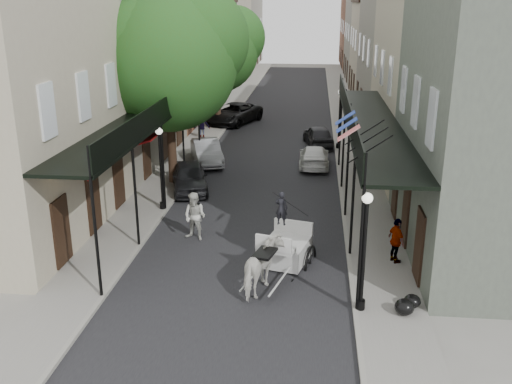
% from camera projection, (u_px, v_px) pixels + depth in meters
% --- Properties ---
extents(ground, '(140.00, 140.00, 0.00)m').
position_uv_depth(ground, '(235.00, 276.00, 19.59)').
color(ground, gray).
rests_on(ground, ground).
extents(road, '(8.00, 90.00, 0.01)m').
position_uv_depth(road, '(276.00, 141.00, 38.44)').
color(road, black).
rests_on(road, ground).
extents(sidewalk_left, '(2.20, 90.00, 0.12)m').
position_uv_depth(sidewalk_left, '(203.00, 138.00, 38.91)').
color(sidewalk_left, gray).
rests_on(sidewalk_left, ground).
extents(sidewalk_right, '(2.20, 90.00, 0.12)m').
position_uv_depth(sidewalk_right, '(351.00, 142.00, 37.94)').
color(sidewalk_right, gray).
rests_on(sidewalk_right, ground).
extents(building_row_left, '(5.00, 80.00, 10.50)m').
position_uv_depth(building_row_left, '(181.00, 48.00, 47.04)').
color(building_row_left, '#AAA288').
rests_on(building_row_left, ground).
extents(building_row_right, '(5.00, 80.00, 10.50)m').
position_uv_depth(building_row_right, '(393.00, 50.00, 45.37)').
color(building_row_right, gray).
rests_on(building_row_right, ground).
extents(gallery_left, '(2.20, 18.05, 4.88)m').
position_uv_depth(gallery_left, '(149.00, 117.00, 25.34)').
color(gallery_left, black).
rests_on(gallery_left, sidewalk_left).
extents(gallery_right, '(2.20, 18.05, 4.88)m').
position_uv_depth(gallery_right, '(367.00, 122.00, 24.41)').
color(gallery_right, black).
rests_on(gallery_right, sidewalk_right).
extents(tree_near, '(7.31, 6.80, 9.63)m').
position_uv_depth(tree_near, '(177.00, 55.00, 27.53)').
color(tree_near, '#382619').
rests_on(tree_near, sidewalk_left).
extents(tree_far, '(6.45, 6.00, 8.61)m').
position_uv_depth(tree_far, '(222.00, 47.00, 40.94)').
color(tree_far, '#382619').
rests_on(tree_far, sidewalk_left).
extents(lamppost_right_near, '(0.32, 0.32, 3.71)m').
position_uv_depth(lamppost_right_near, '(364.00, 250.00, 16.65)').
color(lamppost_right_near, black).
rests_on(lamppost_right_near, sidewalk_right).
extents(lamppost_left, '(0.32, 0.32, 3.71)m').
position_uv_depth(lamppost_left, '(161.00, 167.00, 24.99)').
color(lamppost_left, black).
rests_on(lamppost_left, sidewalk_left).
extents(lamppost_right_far, '(0.32, 0.32, 3.71)m').
position_uv_depth(lamppost_right_far, '(340.00, 118.00, 35.51)').
color(lamppost_right_far, black).
rests_on(lamppost_right_far, sidewalk_right).
extents(horse, '(1.44, 2.23, 1.74)m').
position_uv_depth(horse, '(264.00, 267.00, 18.26)').
color(horse, silver).
rests_on(horse, ground).
extents(carriage, '(2.19, 2.85, 2.91)m').
position_uv_depth(carriage, '(289.00, 230.00, 20.58)').
color(carriage, black).
rests_on(carriage, ground).
extents(pedestrian_walking, '(1.13, 1.01, 1.92)m').
position_uv_depth(pedestrian_walking, '(195.00, 216.00, 22.30)').
color(pedestrian_walking, beige).
rests_on(pedestrian_walking, ground).
extents(pedestrian_sidewalk_left, '(1.24, 0.88, 1.74)m').
position_uv_depth(pedestrian_sidewalk_left, '(202.00, 125.00, 38.68)').
color(pedestrian_sidewalk_left, gray).
rests_on(pedestrian_sidewalk_left, sidewalk_left).
extents(pedestrian_sidewalk_right, '(0.74, 1.05, 1.65)m').
position_uv_depth(pedestrian_sidewalk_right, '(396.00, 241.00, 20.10)').
color(pedestrian_sidewalk_right, gray).
rests_on(pedestrian_sidewalk_right, sidewalk_right).
extents(car_left_near, '(2.66, 4.40, 1.40)m').
position_uv_depth(car_left_near, '(189.00, 177.00, 28.19)').
color(car_left_near, black).
rests_on(car_left_near, ground).
extents(car_left_mid, '(2.70, 4.42, 1.38)m').
position_uv_depth(car_left_mid, '(207.00, 152.00, 32.92)').
color(car_left_mid, '#A6A6AC').
rests_on(car_left_mid, ground).
extents(car_left_far, '(4.39, 6.10, 1.54)m').
position_uv_depth(car_left_far, '(234.00, 114.00, 43.68)').
color(car_left_far, black).
rests_on(car_left_far, ground).
extents(car_right_near, '(1.67, 4.08, 1.18)m').
position_uv_depth(car_right_near, '(314.00, 156.00, 32.35)').
color(car_right_near, silver).
rests_on(car_right_near, ground).
extents(car_right_far, '(2.24, 4.15, 1.34)m').
position_uv_depth(car_right_far, '(318.00, 135.00, 37.01)').
color(car_right_far, black).
rests_on(car_right_far, ground).
extents(trash_bags, '(0.85, 1.00, 0.50)m').
position_uv_depth(trash_bags, '(407.00, 305.00, 17.03)').
color(trash_bags, black).
rests_on(trash_bags, sidewalk_right).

